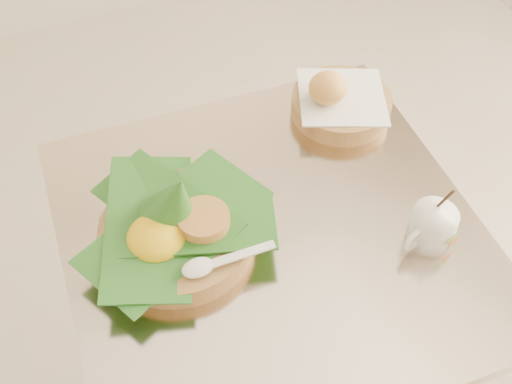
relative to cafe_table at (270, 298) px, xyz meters
name	(u,v)px	position (x,y,z in m)	size (l,w,h in m)	color
cafe_table	(270,298)	(0.00, 0.00, 0.00)	(0.74, 0.74, 0.75)	gray
rice_basket	(176,227)	(-0.15, 0.04, 0.26)	(0.32, 0.32, 0.16)	tan
bread_basket	(339,102)	(0.24, 0.22, 0.25)	(0.22, 0.22, 0.10)	tan
coffee_mug	(431,226)	(0.24, -0.12, 0.26)	(0.10, 0.08, 0.13)	white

